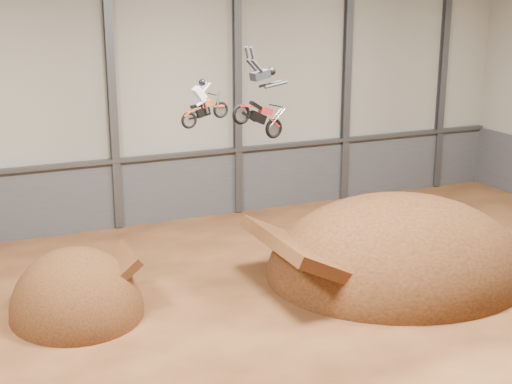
% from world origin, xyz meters
% --- Properties ---
extents(floor, '(40.00, 40.00, 0.00)m').
position_xyz_m(floor, '(0.00, 0.00, 0.00)').
color(floor, '#532C16').
rests_on(floor, ground).
extents(back_wall, '(40.00, 0.10, 14.00)m').
position_xyz_m(back_wall, '(0.00, 15.00, 7.00)').
color(back_wall, '#9F9D8D').
rests_on(back_wall, ground).
extents(lower_band_back, '(39.80, 0.18, 3.50)m').
position_xyz_m(lower_band_back, '(0.00, 14.90, 1.75)').
color(lower_band_back, '#4C4E53').
rests_on(lower_band_back, ground).
extents(steel_rail, '(39.80, 0.35, 0.20)m').
position_xyz_m(steel_rail, '(0.00, 14.75, 3.55)').
color(steel_rail, '#47494F').
rests_on(steel_rail, lower_band_back).
extents(steel_column_2, '(0.40, 0.36, 13.90)m').
position_xyz_m(steel_column_2, '(-3.33, 14.80, 7.00)').
color(steel_column_2, '#47494F').
rests_on(steel_column_2, ground).
extents(steel_column_3, '(0.40, 0.36, 13.90)m').
position_xyz_m(steel_column_3, '(3.33, 14.80, 7.00)').
color(steel_column_3, '#47494F').
rests_on(steel_column_3, ground).
extents(steel_column_4, '(0.40, 0.36, 13.90)m').
position_xyz_m(steel_column_4, '(10.00, 14.80, 7.00)').
color(steel_column_4, '#47494F').
rests_on(steel_column_4, ground).
extents(steel_column_5, '(0.40, 0.36, 13.90)m').
position_xyz_m(steel_column_5, '(16.67, 14.80, 7.00)').
color(steel_column_5, '#47494F').
rests_on(steel_column_5, ground).
extents(takeoff_ramp, '(4.97, 5.74, 4.97)m').
position_xyz_m(takeoff_ramp, '(-7.18, 5.35, 0.00)').
color(takeoff_ramp, '#3D1F0F').
rests_on(takeoff_ramp, ground).
extents(landing_ramp, '(11.57, 10.24, 6.68)m').
position_xyz_m(landing_ramp, '(6.24, 3.86, 0.00)').
color(landing_ramp, '#3D1F0F').
rests_on(landing_ramp, ground).
extents(fmx_rider_a, '(2.41, 1.06, 2.18)m').
position_xyz_m(fmx_rider_a, '(-1.91, 5.15, 7.84)').
color(fmx_rider_a, '#C2411C').
extents(fmx_rider_b, '(4.01, 1.66, 3.70)m').
position_xyz_m(fmx_rider_b, '(-0.81, 3.16, 8.20)').
color(fmx_rider_b, red).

